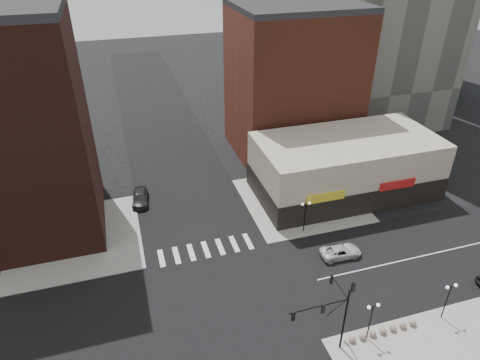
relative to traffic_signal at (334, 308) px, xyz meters
name	(u,v)px	position (x,y,z in m)	size (l,w,h in m)	color
ground	(225,301)	(-7.24, 7.83, -4.96)	(240.00, 240.00, 0.00)	black
road_ew	(225,301)	(-7.24, 7.83, -4.95)	(200.00, 14.00, 0.02)	black
road_ns	(225,301)	(-7.24, 7.83, -4.95)	(14.00, 200.00, 0.02)	black
sidewalk_nw	(75,239)	(-21.74, 22.33, -4.90)	(15.00, 15.00, 0.12)	gray
sidewalk_ne	(301,200)	(7.26, 22.33, -4.90)	(15.00, 15.00, 0.12)	gray
building_nw	(10,134)	(-26.24, 26.33, 7.54)	(16.00, 15.00, 25.00)	#371A11
building_ne_midrise	(293,84)	(11.76, 37.33, 6.04)	(18.00, 15.00, 22.00)	brown
building_ne_row	(345,170)	(13.76, 22.83, -1.66)	(24.20, 12.20, 8.00)	#BAAA94
traffic_signal	(334,308)	(0.00, 0.00, 0.00)	(5.59, 3.09, 7.77)	black
street_lamp_se_a	(372,313)	(3.76, -0.17, -1.67)	(1.22, 0.32, 4.16)	black
street_lamp_se_b	(449,293)	(11.76, -0.17, -1.67)	(1.22, 0.32, 4.16)	black
street_lamp_ne	(305,209)	(4.76, 15.83, -1.67)	(1.22, 0.32, 4.16)	black
bollard_row	(383,331)	(5.41, -0.17, -4.53)	(6.92, 0.62, 0.62)	#8D6D61
white_suv	(341,252)	(6.89, 10.55, -4.32)	(2.13, 4.63, 1.29)	silver
dark_sedan_north	(140,198)	(-13.50, 28.14, -4.23)	(2.04, 5.03, 1.46)	black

